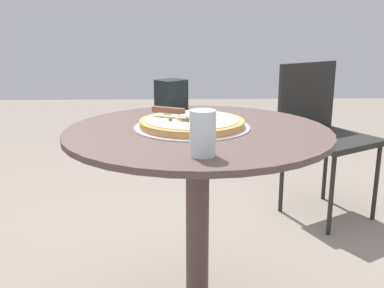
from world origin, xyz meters
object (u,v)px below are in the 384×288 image
patio_table (198,190)px  pizza_server (183,112)px  patio_chair_corner (321,127)px  pizza_on_tray (192,123)px  drinking_cup (202,133)px  napkin_dispenser (171,96)px

patio_table → pizza_server: pizza_server is taller
pizza_server → patio_chair_corner: bearing=53.1°
pizza_on_tray → patio_chair_corner: bearing=54.4°
drinking_cup → patio_chair_corner: 1.56m
patio_chair_corner → napkin_dispenser: bearing=-135.6°
pizza_on_tray → patio_chair_corner: patio_chair_corner is taller
patio_table → patio_chair_corner: 1.29m
patio_table → napkin_dispenser: napkin_dispenser is taller
napkin_dispenser → patio_chair_corner: 1.18m
drinking_cup → patio_chair_corner: drinking_cup is taller
drinking_cup → napkin_dispenser: (-0.08, 0.55, 0.00)m
patio_table → drinking_cup: drinking_cup is taller
pizza_on_tray → drinking_cup: drinking_cup is taller
patio_table → pizza_on_tray: size_ratio=2.27×
napkin_dispenser → drinking_cup: bearing=-122.3°
pizza_server → drinking_cup: drinking_cup is taller
patio_table → pizza_server: size_ratio=3.92×
drinking_cup → napkin_dispenser: napkin_dispenser is taller
pizza_on_tray → drinking_cup: (0.01, -0.31, 0.04)m
pizza_on_tray → napkin_dispenser: size_ratio=3.02×
drinking_cup → pizza_server: bearing=97.8°
pizza_server → patio_chair_corner: 1.32m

